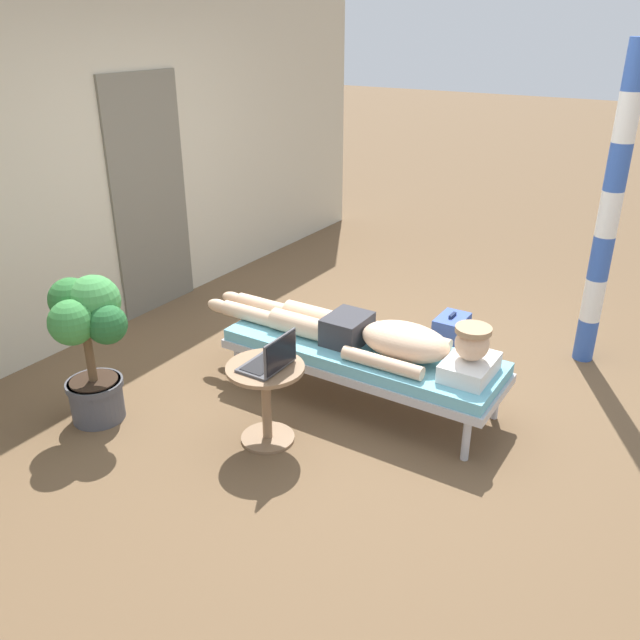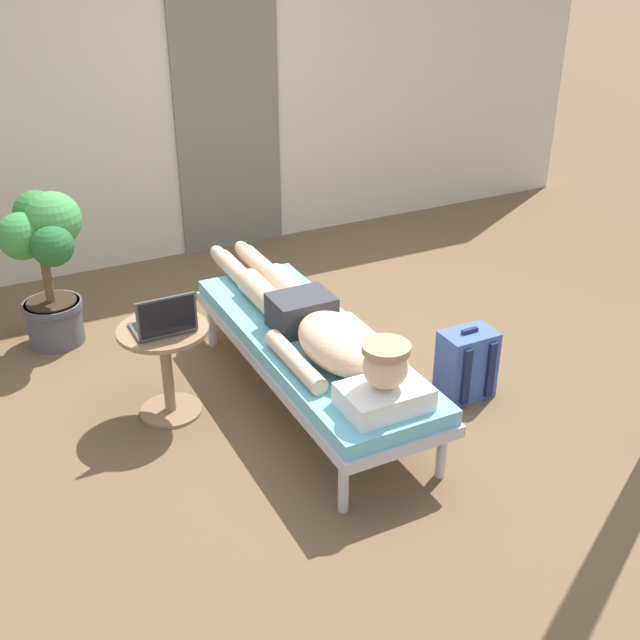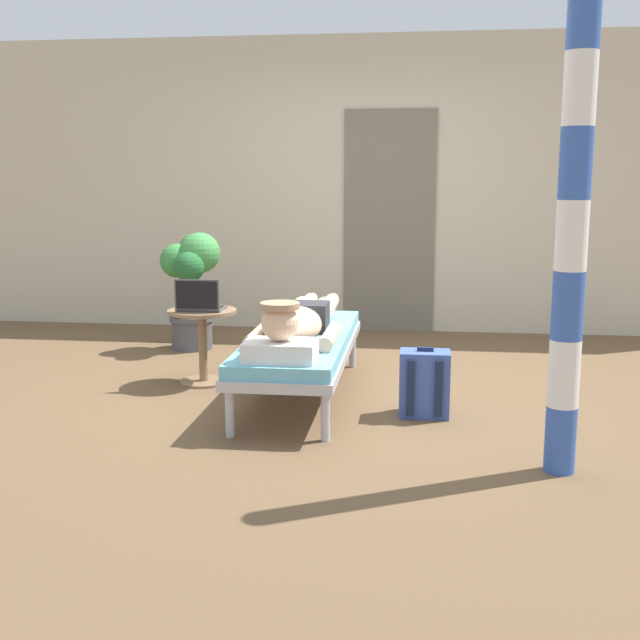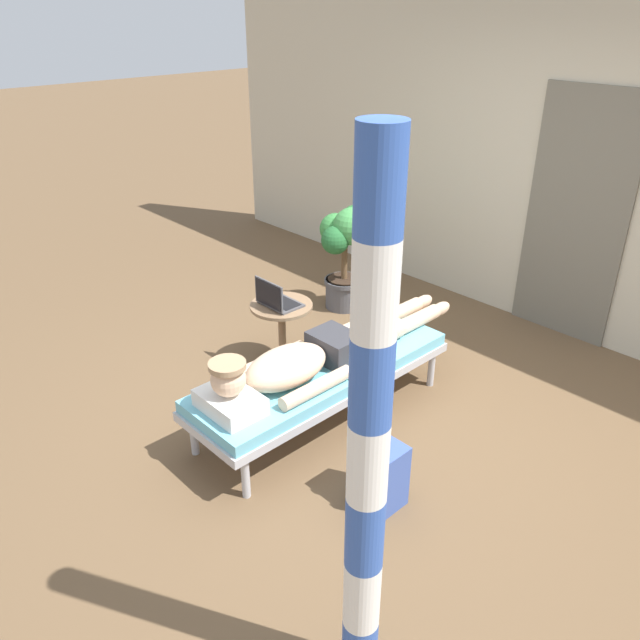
{
  "view_description": "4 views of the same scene",
  "coord_description": "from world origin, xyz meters",
  "px_view_note": "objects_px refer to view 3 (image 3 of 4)",
  "views": [
    {
      "loc": [
        -3.72,
        -2.04,
        2.43
      ],
      "look_at": [
        -0.38,
        0.07,
        0.61
      ],
      "focal_mm": 37.01,
      "sensor_mm": 36.0,
      "label": 1
    },
    {
      "loc": [
        -1.86,
        -3.47,
        2.45
      ],
      "look_at": [
        -0.16,
        -0.14,
        0.49
      ],
      "focal_mm": 44.08,
      "sensor_mm": 36.0,
      "label": 2
    },
    {
      "loc": [
        0.54,
        -5.16,
        1.43
      ],
      "look_at": [
        -0.09,
        -0.21,
        0.52
      ],
      "focal_mm": 44.4,
      "sensor_mm": 36.0,
      "label": 3
    },
    {
      "loc": [
        2.38,
        -2.65,
        2.61
      ],
      "look_at": [
        -0.4,
        -0.02,
        0.64
      ],
      "focal_mm": 35.34,
      "sensor_mm": 36.0,
      "label": 4
    }
  ],
  "objects_px": {
    "backpack": "(424,384)",
    "laptop": "(200,303)",
    "lounge_chair": "(301,345)",
    "person_reclining": "(298,322)",
    "potted_plant": "(192,277)",
    "side_table": "(203,333)",
    "porch_post": "(572,236)"
  },
  "relations": [
    {
      "from": "backpack",
      "to": "laptop",
      "type": "bearing_deg",
      "value": 160.91
    },
    {
      "from": "laptop",
      "to": "backpack",
      "type": "height_order",
      "value": "laptop"
    },
    {
      "from": "lounge_chair",
      "to": "backpack",
      "type": "xyz_separation_m",
      "value": [
        0.81,
        -0.32,
        -0.15
      ]
    },
    {
      "from": "person_reclining",
      "to": "potted_plant",
      "type": "xyz_separation_m",
      "value": [
        -1.12,
        1.44,
        0.09
      ]
    },
    {
      "from": "person_reclining",
      "to": "laptop",
      "type": "distance_m",
      "value": 0.79
    },
    {
      "from": "lounge_chair",
      "to": "potted_plant",
      "type": "bearing_deg",
      "value": 129.65
    },
    {
      "from": "lounge_chair",
      "to": "potted_plant",
      "type": "relative_size",
      "value": 1.97
    },
    {
      "from": "person_reclining",
      "to": "side_table",
      "type": "bearing_deg",
      "value": 154.61
    },
    {
      "from": "person_reclining",
      "to": "laptop",
      "type": "xyz_separation_m",
      "value": [
        -0.73,
        0.3,
        0.06
      ]
    },
    {
      "from": "porch_post",
      "to": "person_reclining",
      "type": "bearing_deg",
      "value": 143.32
    },
    {
      "from": "backpack",
      "to": "porch_post",
      "type": "xyz_separation_m",
      "value": [
        0.66,
        -0.85,
        0.96
      ]
    },
    {
      "from": "lounge_chair",
      "to": "laptop",
      "type": "distance_m",
      "value": 0.8
    },
    {
      "from": "side_table",
      "to": "porch_post",
      "type": "xyz_separation_m",
      "value": [
        2.2,
        -1.44,
        0.8
      ]
    },
    {
      "from": "lounge_chair",
      "to": "side_table",
      "type": "distance_m",
      "value": 0.78
    },
    {
      "from": "side_table",
      "to": "backpack",
      "type": "bearing_deg",
      "value": -20.78
    },
    {
      "from": "person_reclining",
      "to": "backpack",
      "type": "bearing_deg",
      "value": -16.34
    },
    {
      "from": "person_reclining",
      "to": "side_table",
      "type": "distance_m",
      "value": 0.83
    },
    {
      "from": "porch_post",
      "to": "laptop",
      "type": "bearing_deg",
      "value": 147.73
    },
    {
      "from": "side_table",
      "to": "potted_plant",
      "type": "height_order",
      "value": "potted_plant"
    },
    {
      "from": "person_reclining",
      "to": "side_table",
      "type": "relative_size",
      "value": 4.15
    },
    {
      "from": "lounge_chair",
      "to": "person_reclining",
      "type": "bearing_deg",
      "value": -90.0
    },
    {
      "from": "laptop",
      "to": "backpack",
      "type": "bearing_deg",
      "value": -19.09
    },
    {
      "from": "laptop",
      "to": "porch_post",
      "type": "distance_m",
      "value": 2.66
    },
    {
      "from": "laptop",
      "to": "potted_plant",
      "type": "xyz_separation_m",
      "value": [
        -0.39,
        1.14,
        0.02
      ]
    },
    {
      "from": "person_reclining",
      "to": "laptop",
      "type": "bearing_deg",
      "value": 157.98
    },
    {
      "from": "backpack",
      "to": "porch_post",
      "type": "relative_size",
      "value": 0.18
    },
    {
      "from": "lounge_chair",
      "to": "side_table",
      "type": "bearing_deg",
      "value": 160.23
    },
    {
      "from": "side_table",
      "to": "laptop",
      "type": "bearing_deg",
      "value": -90.0
    },
    {
      "from": "lounge_chair",
      "to": "side_table",
      "type": "relative_size",
      "value": 3.7
    },
    {
      "from": "lounge_chair",
      "to": "porch_post",
      "type": "distance_m",
      "value": 2.05
    },
    {
      "from": "person_reclining",
      "to": "laptop",
      "type": "relative_size",
      "value": 7.0
    },
    {
      "from": "side_table",
      "to": "porch_post",
      "type": "bearing_deg",
      "value": -33.22
    }
  ]
}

